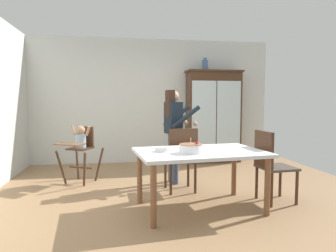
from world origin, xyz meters
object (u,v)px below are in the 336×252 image
adult_person (174,125)px  dining_table (200,158)px  china_cabinet (213,116)px  ceramic_vase (205,65)px  dining_chair_right_end (270,161)px  serving_bowl (162,149)px  dining_chair_far_side (182,155)px  high_chair_with_toddler (80,143)px  birthday_cake (191,148)px

adult_person → dining_table: adult_person is taller
china_cabinet → ceramic_vase: size_ratio=7.48×
dining_table → dining_chair_right_end: (0.99, 0.10, -0.10)m
serving_bowl → dining_chair_far_side: dining_chair_far_side is taller
china_cabinet → high_chair_with_toddler: size_ratio=2.13×
china_cabinet → dining_chair_far_side: (-1.18, -2.19, -0.46)m
adult_person → birthday_cake: bearing=167.5°
high_chair_with_toddler → dining_table: high_chair_with_toddler is taller
birthday_cake → dining_table: bearing=42.7°
ceramic_vase → serving_bowl: ceramic_vase is taller
dining_table → dining_chair_right_end: bearing=5.7°
ceramic_vase → high_chair_with_toddler: (-2.52, -1.35, -1.48)m
adult_person → dining_chair_right_end: (1.08, -1.19, -0.41)m
dining_chair_right_end → china_cabinet: bearing=-6.5°
ceramic_vase → adult_person: bearing=-121.7°
china_cabinet → birthday_cake: size_ratio=7.21×
china_cabinet → serving_bowl: bearing=-118.7°
dining_chair_right_end → ceramic_vase: bearing=-2.5°
adult_person → dining_chair_right_end: 1.66m
serving_bowl → dining_chair_far_side: bearing=60.5°
china_cabinet → dining_chair_right_end: 2.85m
serving_bowl → dining_chair_right_end: bearing=2.8°
ceramic_vase → dining_chair_far_side: size_ratio=0.28×
china_cabinet → dining_chair_right_end: china_cabinet is taller
high_chair_with_toddler → serving_bowl: bearing=-25.1°
dining_table → adult_person: bearing=94.1°
high_chair_with_toddler → birthday_cake: bearing=-21.1°
birthday_cake → serving_bowl: (-0.32, 0.17, -0.03)m
dining_chair_far_side → high_chair_with_toddler: bearing=-31.5°
ceramic_vase → dining_table: size_ratio=0.16×
ceramic_vase → birthday_cake: (-1.07, -3.06, -1.34)m
adult_person → dining_chair_right_end: bearing=-147.8°
china_cabinet → dining_chair_far_side: bearing=-118.5°
high_chair_with_toddler → birthday_cake: 2.25m
dining_chair_right_end → dining_table: bearing=91.6°
birthday_cake → high_chair_with_toddler: bearing=130.5°
china_cabinet → birthday_cake: bearing=-112.5°
dining_table → birthday_cake: (-0.15, -0.14, 0.14)m
high_chair_with_toddler → birthday_cake: size_ratio=3.39×
dining_chair_far_side → dining_chair_right_end: (1.07, -0.63, 0.00)m
dining_chair_far_side → birthday_cake: bearing=82.0°
ceramic_vase → dining_chair_right_end: size_ratio=0.28×
dining_table → ceramic_vase: bearing=72.6°
adult_person → dining_table: size_ratio=0.93×
high_chair_with_toddler → serving_bowl: high_chair_with_toddler is taller
china_cabinet → serving_bowl: china_cabinet is taller
adult_person → china_cabinet: bearing=-46.6°
ceramic_vase → dining_chair_right_end: bearing=-88.4°
high_chair_with_toddler → dining_table: 2.24m
serving_bowl → adult_person: bearing=73.3°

